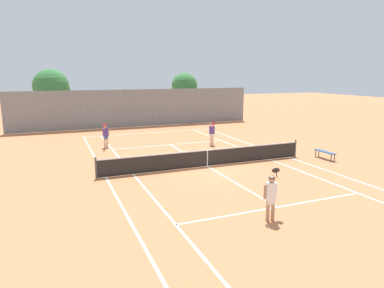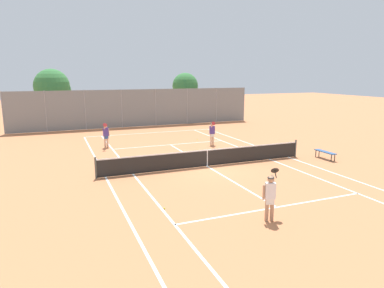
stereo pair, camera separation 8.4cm
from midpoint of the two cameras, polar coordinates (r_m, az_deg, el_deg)
name	(u,v)px [view 2 (the right image)]	position (r m, az deg, el deg)	size (l,w,h in m)	color
ground_plane	(207,166)	(18.93, 2.67, -3.74)	(120.00, 120.00, 0.00)	#CC7A4C
court_line_markings	(207,166)	(18.93, 2.67, -3.73)	(11.10, 23.90, 0.01)	white
tennis_net	(207,157)	(18.81, 2.69, -2.25)	(12.00, 0.10, 1.07)	#474C47
player_near_side	(270,195)	(12.13, 13.07, -8.31)	(0.84, 0.69, 1.77)	tan
player_far_left	(106,134)	(24.32, -14.06, 1.58)	(0.51, 0.85, 1.77)	#D8A884
player_far_right	(212,132)	(24.42, 3.48, 1.95)	(0.57, 0.81, 1.77)	beige
loose_tennis_ball_0	(144,160)	(20.33, -7.92, -2.67)	(0.07, 0.07, 0.07)	#D1DB33
loose_tennis_ball_1	(164,208)	(13.14, -4.44, -10.64)	(0.07, 0.07, 0.07)	#D1DB33
loose_tennis_ball_2	(197,140)	(26.39, 0.95, 0.72)	(0.07, 0.07, 0.07)	#D1DB33
courtside_bench	(325,152)	(21.96, 21.42, -1.30)	(0.36, 1.50, 0.47)	#33598C
back_fence	(139,108)	(33.46, -8.76, 5.94)	(23.30, 0.08, 3.61)	gray
tree_behind_left	(54,88)	(36.23, -22.01, 8.69)	(3.44, 3.36, 5.53)	brown
tree_behind_right	(186,87)	(37.93, -1.00, 9.56)	(2.81, 2.81, 5.16)	brown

